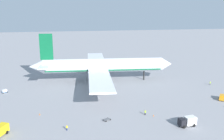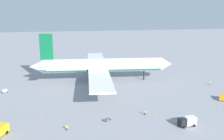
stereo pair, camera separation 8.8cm
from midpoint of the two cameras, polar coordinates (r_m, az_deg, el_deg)
The scene contains 12 objects.
ground_plane at distance 122.50m, azimuth -1.93°, elevation -2.47°, with size 600.00×600.00×0.00m, color gray.
airliner at distance 120.59m, azimuth -2.56°, elevation 0.97°, with size 68.90×78.58×23.11m.
service_truck_2 at distance 79.13m, azimuth 16.76°, elevation -11.04°, with size 5.46×2.97×2.84m.
service_van at distance 105.66m, azimuth 23.69°, elevation -5.68°, with size 4.13×4.56×1.97m.
baggage_cart_0 at distance 172.19m, azimuth 5.85°, elevation 2.40°, with size 2.45×2.93×1.46m.
baggage_cart_1 at distance 80.03m, azimuth -1.23°, elevation -11.17°, with size 2.90×2.42×0.40m.
baggage_cart_2 at distance 114.22m, azimuth -23.25°, elevation -4.37°, with size 2.76×2.40×1.44m.
ground_worker_0 at distance 123.99m, azimuth 21.36°, elevation -2.81°, with size 0.42×0.42×1.67m.
ground_worker_1 at distance 74.79m, azimuth -10.24°, elevation -12.78°, with size 0.46×0.46×1.61m.
ground_worker_3 at distance 84.27m, azimuth 7.50°, elevation -9.52°, with size 0.47×0.47×1.72m.
traffic_cone_0 at distance 83.95m, azimuth 9.38°, elevation -10.12°, with size 0.36×0.36×0.55m, color orange.
traffic_cone_1 at distance 87.06m, azimuth -16.13°, elevation -9.61°, with size 0.36×0.36×0.55m, color orange.
Camera 1 is at (-19.73, -116.13, 33.60)m, focal length 40.28 mm.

